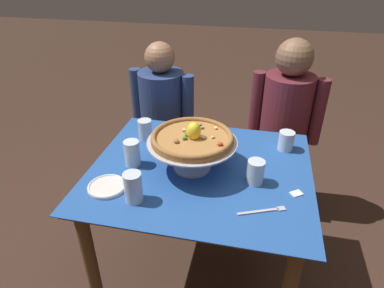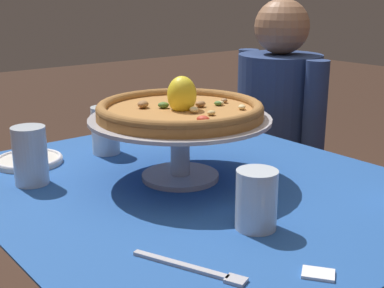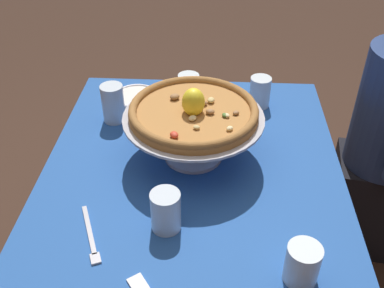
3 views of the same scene
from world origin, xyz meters
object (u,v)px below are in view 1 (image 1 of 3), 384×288
at_px(water_glass_back_left, 145,131).
at_px(water_glass_side_right, 255,173).
at_px(water_glass_front_left, 133,189).
at_px(dinner_fork, 264,211).
at_px(pizza_stand, 192,148).
at_px(pizza, 192,138).
at_px(sugar_packet, 296,193).
at_px(diner_left, 163,127).
at_px(water_glass_back_right, 286,142).
at_px(water_glass_side_left, 132,155).
at_px(side_plate, 107,186).
at_px(diner_right, 282,134).

relative_size(water_glass_back_left, water_glass_side_right, 0.99).
bearing_deg(water_glass_front_left, dinner_fork, 4.73).
xyz_separation_m(pizza_stand, pizza, (0.00, 0.00, 0.06)).
distance_m(water_glass_back_left, sugar_packet, 0.85).
bearing_deg(water_glass_front_left, diner_left, 100.48).
relative_size(sugar_packet, diner_left, 0.04).
height_order(pizza, diner_left, diner_left).
distance_m(water_glass_front_left, water_glass_back_right, 0.84).
height_order(water_glass_side_left, water_glass_back_right, water_glass_side_left).
height_order(side_plate, dinner_fork, side_plate).
bearing_deg(sugar_packet, water_glass_side_right, 165.92).
bearing_deg(dinner_fork, sugar_packet, 46.98).
bearing_deg(dinner_fork, water_glass_side_right, 104.98).
bearing_deg(water_glass_back_left, water_glass_back_right, 3.73).
height_order(side_plate, diner_right, diner_right).
xyz_separation_m(water_glass_back_right, side_plate, (-0.77, -0.50, -0.04)).
bearing_deg(pizza, diner_right, 59.14).
bearing_deg(water_glass_side_left, pizza_stand, 6.10).
height_order(water_glass_back_left, water_glass_side_right, water_glass_side_right).
bearing_deg(sugar_packet, water_glass_side_left, 175.12).
relative_size(pizza_stand, sugar_packet, 8.34).
xyz_separation_m(water_glass_back_left, water_glass_back_right, (0.75, 0.05, -0.00)).
distance_m(pizza_stand, water_glass_front_left, 0.34).
height_order(water_glass_side_right, water_glass_back_right, water_glass_side_right).
height_order(pizza, dinner_fork, pizza).
bearing_deg(diner_left, diner_right, 0.97).
xyz_separation_m(water_glass_side_left, water_glass_back_right, (0.73, 0.30, -0.01)).
relative_size(water_glass_side_left, diner_left, 0.11).
bearing_deg(water_glass_side_right, water_glass_side_left, 178.04).
xyz_separation_m(water_glass_side_right, water_glass_back_right, (0.14, 0.32, -0.00)).
distance_m(water_glass_front_left, diner_right, 1.25).
xyz_separation_m(side_plate, diner_right, (0.79, 1.00, -0.18)).
distance_m(water_glass_side_right, side_plate, 0.66).
xyz_separation_m(diner_left, diner_right, (0.84, 0.01, 0.04)).
relative_size(water_glass_back_left, diner_left, 0.10).
bearing_deg(water_glass_side_right, pizza, 170.30).
bearing_deg(sugar_packet, dinner_fork, -133.02).
bearing_deg(water_glass_back_right, diner_right, 87.79).
bearing_deg(sugar_packet, diner_right, 91.46).
bearing_deg(water_glass_side_right, water_glass_back_right, 66.51).
distance_m(water_glass_side_right, dinner_fork, 0.20).
relative_size(water_glass_front_left, water_glass_back_right, 1.32).
height_order(water_glass_side_right, side_plate, water_glass_side_right).
height_order(pizza, water_glass_front_left, pizza).
xyz_separation_m(pizza_stand, water_glass_side_left, (-0.29, -0.03, -0.05)).
height_order(diner_left, diner_right, diner_right).
height_order(pizza, sugar_packet, pizza).
relative_size(pizza, water_glass_side_left, 2.97).
relative_size(water_glass_back_right, dinner_fork, 0.52).
bearing_deg(water_glass_back_right, diner_left, 149.53).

